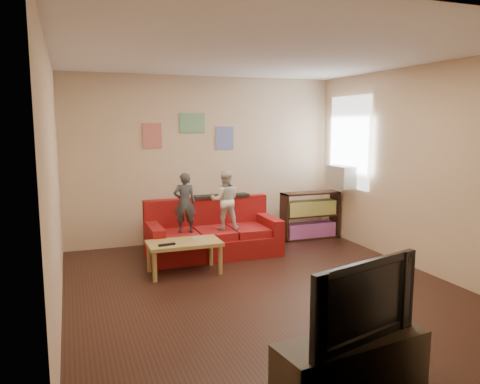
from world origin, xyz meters
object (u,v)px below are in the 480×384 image
object	(u,v)px
coffee_table	(184,246)
tv_stand	(351,366)
bookshelf	(310,218)
child_b	(225,200)
file_box	(264,246)
child_a	(185,203)
sofa	(212,235)
television	(354,298)

from	to	relation	value
coffee_table	tv_stand	distance (m)	3.17
bookshelf	tv_stand	world-z (taller)	bookshelf
child_b	coffee_table	size ratio (longest dim) A/B	0.92
coffee_table	file_box	bearing A→B (deg)	17.29
child_b	file_box	xyz separation A→B (m)	(0.55, -0.17, -0.70)
bookshelf	coffee_table	bearing A→B (deg)	-155.83
file_box	tv_stand	size ratio (longest dim) A/B	0.33
coffee_table	child_b	bearing A→B (deg)	37.23
child_a	bookshelf	xyz separation A→B (m)	(2.29, 0.52, -0.48)
sofa	television	bearing A→B (deg)	-91.90
bookshelf	child_b	bearing A→B (deg)	-162.78
child_a	file_box	world-z (taller)	child_a
television	sofa	bearing A→B (deg)	72.09
bookshelf	television	bearing A→B (deg)	-114.94
child_a	bookshelf	world-z (taller)	child_a
sofa	tv_stand	xyz separation A→B (m)	(-0.13, -3.87, -0.07)
child_b	bookshelf	bearing A→B (deg)	-149.30
coffee_table	tv_stand	world-z (taller)	tv_stand
child_a	coffee_table	size ratio (longest dim) A/B	0.91
file_box	tv_stand	distance (m)	3.63
sofa	bookshelf	xyz separation A→B (m)	(1.84, 0.36, 0.07)
child_b	coffee_table	world-z (taller)	child_b
sofa	tv_stand	size ratio (longest dim) A/B	1.66
coffee_table	bookshelf	distance (m)	2.68
child_b	coffee_table	distance (m)	1.06
child_b	file_box	bearing A→B (deg)	176.37
tv_stand	file_box	bearing A→B (deg)	69.13
file_box	tv_stand	world-z (taller)	tv_stand
sofa	file_box	size ratio (longest dim) A/B	4.95
child_b	tv_stand	xyz separation A→B (m)	(-0.28, -3.71, -0.62)
child_a	tv_stand	xyz separation A→B (m)	(0.32, -3.71, -0.62)
child_b	tv_stand	distance (m)	3.77
child_a	child_b	bearing A→B (deg)	-171.30
child_a	tv_stand	distance (m)	3.77
file_box	bookshelf	bearing A→B (deg)	31.17
television	coffee_table	bearing A→B (deg)	82.66
child_b	bookshelf	distance (m)	1.84
child_b	tv_stand	size ratio (longest dim) A/B	0.74
sofa	child_b	distance (m)	0.60
tv_stand	child_b	bearing A→B (deg)	77.96
child_a	tv_stand	world-z (taller)	child_a
coffee_table	file_box	size ratio (longest dim) A/B	2.43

